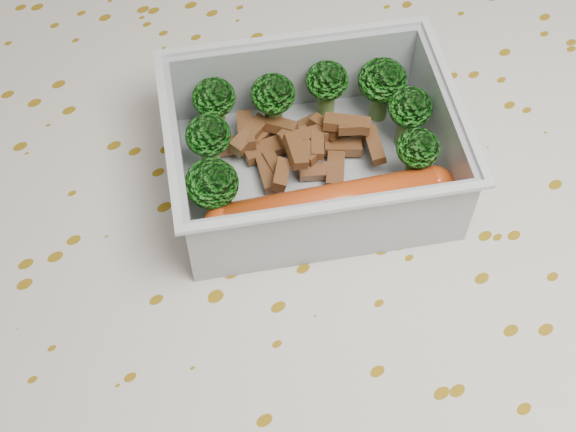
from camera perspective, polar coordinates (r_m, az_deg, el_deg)
dining_table at (r=0.56m, az=0.25°, el=-6.97°), size 1.40×0.90×0.75m
tablecloth at (r=0.52m, az=0.28°, el=-4.41°), size 1.46×0.96×0.19m
lunch_container at (r=0.50m, az=1.72°, el=4.23°), size 0.21×0.20×0.06m
broccoli_florets at (r=0.50m, az=1.13°, el=6.90°), size 0.16×0.13×0.05m
meat_pile at (r=0.51m, az=0.67°, el=5.18°), size 0.09×0.08×0.03m
sausage at (r=0.48m, az=3.06°, el=0.83°), size 0.14×0.07×0.02m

